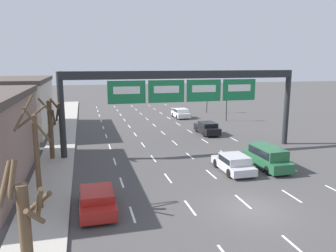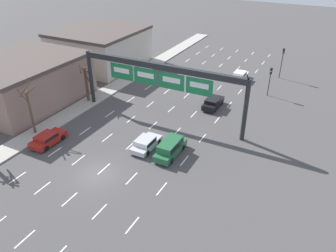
{
  "view_description": "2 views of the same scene",
  "coord_description": "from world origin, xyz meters",
  "px_view_note": "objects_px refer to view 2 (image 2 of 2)",
  "views": [
    {
      "loc": [
        -8.88,
        -15.49,
        8.1
      ],
      "look_at": [
        -1.87,
        11.52,
        2.7
      ],
      "focal_mm": 35.0,
      "sensor_mm": 36.0,
      "label": 1
    },
    {
      "loc": [
        17.88,
        -19.51,
        20.09
      ],
      "look_at": [
        3.24,
        8.75,
        1.89
      ],
      "focal_mm": 35.0,
      "sensor_mm": 36.0,
      "label": 2
    }
  ],
  "objects_px": {
    "car_red": "(48,138)",
    "traffic_light_mid_block": "(270,76)",
    "traffic_light_near_gantry": "(283,57)",
    "tree_bare_third": "(86,82)",
    "tree_bare_closest": "(30,109)",
    "car_silver": "(146,143)",
    "car_white": "(240,75)",
    "suv_green": "(170,147)",
    "sign_gantry": "(159,75)",
    "car_black": "(213,102)"
  },
  "relations": [
    {
      "from": "sign_gantry",
      "to": "car_red",
      "type": "height_order",
      "value": "sign_gantry"
    },
    {
      "from": "car_silver",
      "to": "traffic_light_near_gantry",
      "type": "xyz_separation_m",
      "value": [
        8.87,
        28.4,
        2.82
      ]
    },
    {
      "from": "car_red",
      "to": "car_white",
      "type": "bearing_deg",
      "value": 64.95
    },
    {
      "from": "car_silver",
      "to": "traffic_light_near_gantry",
      "type": "height_order",
      "value": "traffic_light_near_gantry"
    },
    {
      "from": "traffic_light_mid_block",
      "to": "tree_bare_third",
      "type": "relative_size",
      "value": 0.81
    },
    {
      "from": "car_red",
      "to": "traffic_light_mid_block",
      "type": "height_order",
      "value": "traffic_light_mid_block"
    },
    {
      "from": "car_black",
      "to": "suv_green",
      "type": "relative_size",
      "value": 0.91
    },
    {
      "from": "car_silver",
      "to": "suv_green",
      "type": "xyz_separation_m",
      "value": [
        2.93,
        0.18,
        0.24
      ]
    },
    {
      "from": "car_silver",
      "to": "tree_bare_third",
      "type": "bearing_deg",
      "value": 153.55
    },
    {
      "from": "car_white",
      "to": "suv_green",
      "type": "relative_size",
      "value": 0.85
    },
    {
      "from": "traffic_light_near_gantry",
      "to": "traffic_light_mid_block",
      "type": "relative_size",
      "value": 1.18
    },
    {
      "from": "car_red",
      "to": "suv_green",
      "type": "relative_size",
      "value": 0.88
    },
    {
      "from": "tree_bare_third",
      "to": "traffic_light_mid_block",
      "type": "bearing_deg",
      "value": 31.87
    },
    {
      "from": "tree_bare_third",
      "to": "car_red",
      "type": "bearing_deg",
      "value": -73.82
    },
    {
      "from": "traffic_light_mid_block",
      "to": "traffic_light_near_gantry",
      "type": "bearing_deg",
      "value": 88.85
    },
    {
      "from": "sign_gantry",
      "to": "traffic_light_mid_block",
      "type": "bearing_deg",
      "value": 52.56
    },
    {
      "from": "traffic_light_mid_block",
      "to": "car_silver",
      "type": "bearing_deg",
      "value": -113.08
    },
    {
      "from": "car_red",
      "to": "car_silver",
      "type": "distance_m",
      "value": 11.1
    },
    {
      "from": "car_black",
      "to": "tree_bare_third",
      "type": "xyz_separation_m",
      "value": [
        -16.36,
        -6.31,
        2.2
      ]
    },
    {
      "from": "sign_gantry",
      "to": "car_black",
      "type": "height_order",
      "value": "sign_gantry"
    },
    {
      "from": "car_white",
      "to": "traffic_light_mid_block",
      "type": "bearing_deg",
      "value": -37.47
    },
    {
      "from": "traffic_light_mid_block",
      "to": "tree_bare_closest",
      "type": "height_order",
      "value": "tree_bare_closest"
    },
    {
      "from": "car_red",
      "to": "car_black",
      "type": "relative_size",
      "value": 0.97
    },
    {
      "from": "tree_bare_third",
      "to": "car_white",
      "type": "bearing_deg",
      "value": 47.11
    },
    {
      "from": "car_red",
      "to": "car_silver",
      "type": "bearing_deg",
      "value": 22.54
    },
    {
      "from": "sign_gantry",
      "to": "suv_green",
      "type": "bearing_deg",
      "value": -53.56
    },
    {
      "from": "suv_green",
      "to": "traffic_light_mid_block",
      "type": "height_order",
      "value": "traffic_light_mid_block"
    },
    {
      "from": "car_red",
      "to": "suv_green",
      "type": "distance_m",
      "value": 13.91
    },
    {
      "from": "car_black",
      "to": "traffic_light_mid_block",
      "type": "height_order",
      "value": "traffic_light_mid_block"
    },
    {
      "from": "car_black",
      "to": "car_red",
      "type": "bearing_deg",
      "value": -127.42
    },
    {
      "from": "car_red",
      "to": "car_white",
      "type": "relative_size",
      "value": 1.04
    },
    {
      "from": "traffic_light_mid_block",
      "to": "tree_bare_third",
      "type": "height_order",
      "value": "tree_bare_third"
    },
    {
      "from": "traffic_light_mid_block",
      "to": "tree_bare_third",
      "type": "bearing_deg",
      "value": -148.13
    },
    {
      "from": "traffic_light_mid_block",
      "to": "sign_gantry",
      "type": "bearing_deg",
      "value": -127.44
    },
    {
      "from": "sign_gantry",
      "to": "suv_green",
      "type": "relative_size",
      "value": 4.63
    },
    {
      "from": "car_silver",
      "to": "traffic_light_mid_block",
      "type": "distance_m",
      "value": 22.34
    },
    {
      "from": "car_silver",
      "to": "suv_green",
      "type": "distance_m",
      "value": 2.95
    },
    {
      "from": "sign_gantry",
      "to": "traffic_light_near_gantry",
      "type": "height_order",
      "value": "sign_gantry"
    },
    {
      "from": "car_silver",
      "to": "traffic_light_mid_block",
      "type": "relative_size",
      "value": 0.98
    },
    {
      "from": "traffic_light_near_gantry",
      "to": "tree_bare_third",
      "type": "bearing_deg",
      "value": -135.74
    },
    {
      "from": "car_black",
      "to": "traffic_light_near_gantry",
      "type": "distance_m",
      "value": 16.75
    },
    {
      "from": "traffic_light_near_gantry",
      "to": "tree_bare_closest",
      "type": "bearing_deg",
      "value": -125.06
    },
    {
      "from": "car_silver",
      "to": "traffic_light_mid_block",
      "type": "height_order",
      "value": "traffic_light_mid_block"
    },
    {
      "from": "suv_green",
      "to": "traffic_light_mid_block",
      "type": "relative_size",
      "value": 1.12
    },
    {
      "from": "suv_green",
      "to": "sign_gantry",
      "type": "bearing_deg",
      "value": 126.44
    },
    {
      "from": "sign_gantry",
      "to": "tree_bare_closest",
      "type": "height_order",
      "value": "sign_gantry"
    },
    {
      "from": "suv_green",
      "to": "traffic_light_near_gantry",
      "type": "height_order",
      "value": "traffic_light_near_gantry"
    },
    {
      "from": "sign_gantry",
      "to": "car_silver",
      "type": "bearing_deg",
      "value": -74.49
    },
    {
      "from": "car_red",
      "to": "car_black",
      "type": "distance_m",
      "value": 21.71
    },
    {
      "from": "car_white",
      "to": "suv_green",
      "type": "bearing_deg",
      "value": -90.74
    }
  ]
}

